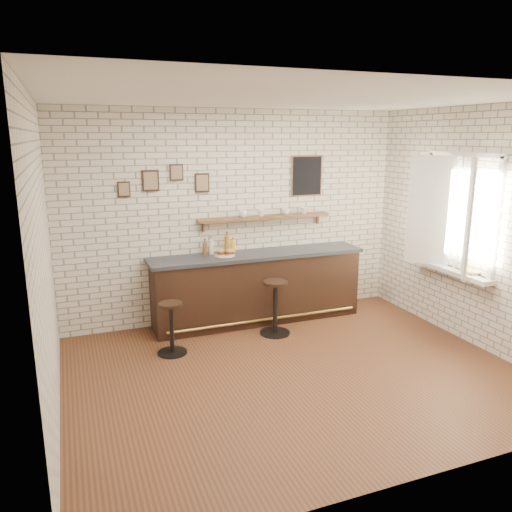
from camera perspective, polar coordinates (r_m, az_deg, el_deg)
The scene contains 21 objects.
ground at distance 5.86m, azimuth 4.38°, elevation -13.11°, with size 5.00×5.00×0.00m, color brown.
bar_counter at distance 7.20m, azimuth 0.17°, elevation -3.56°, with size 3.10×0.65×1.01m.
sandwich_plate at distance 6.92m, azimuth -3.60°, elevation 0.08°, with size 0.28×0.28×0.01m, color white.
ciabatta_sandwich at distance 6.91m, azimuth -3.51°, elevation 0.46°, with size 0.27×0.20×0.08m.
potato_chips at distance 6.91m, azimuth -3.80°, elevation 0.12°, with size 0.26×0.19×0.00m.
bitters_bottle_brown at distance 6.99m, azimuth -5.83°, elevation 0.89°, with size 0.07×0.07×0.22m.
bitters_bottle_white at distance 7.01m, azimuth -5.15°, elevation 1.04°, with size 0.06×0.06×0.25m.
bitters_bottle_amber at distance 7.07m, azimuth -3.33°, elevation 1.37°, with size 0.07×0.07×0.30m.
condiment_bottle_yellow at distance 7.11m, azimuth -2.63°, elevation 1.13°, with size 0.06×0.06×0.21m.
bar_stool_left at distance 6.26m, azimuth -9.64°, elevation -7.94°, with size 0.38×0.38×0.66m.
bar_stool_right at distance 6.76m, azimuth 2.21°, elevation -5.70°, with size 0.41×0.41×0.74m.
wall_shelf at distance 7.23m, azimuth 1.00°, elevation 4.43°, with size 2.00×0.18×0.18m.
shelf_cup_a at distance 7.10m, azimuth -1.45°, elevation 4.84°, with size 0.12×0.12×0.10m, color white.
shelf_cup_b at distance 7.19m, azimuth 0.57°, elevation 4.98°, with size 0.11×0.11×0.10m, color white.
shelf_cup_c at distance 7.35m, azimuth 3.49°, elevation 5.09°, with size 0.12×0.12×0.09m, color white.
shelf_cup_d at distance 7.47m, azimuth 5.51°, elevation 5.21°, with size 0.10×0.10×0.10m, color white.
back_wall_decor at distance 7.17m, azimuth -0.52°, elevation 8.92°, with size 2.96×0.02×0.56m.
window_sill at distance 7.07m, azimuth 21.30°, elevation -1.51°, with size 0.20×1.35×0.06m.
casement_window at distance 6.90m, azimuth 21.57°, elevation 4.48°, with size 0.40×1.30×1.56m.
book_lower at distance 6.86m, azimuth 22.73°, elevation -1.74°, with size 0.18×0.24×0.02m, color tan.
book_upper at distance 6.83m, azimuth 22.90°, elevation -1.63°, with size 0.16×0.22×0.02m, color tan.
Camera 1 is at (-2.28, -4.71, 2.63)m, focal length 35.00 mm.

